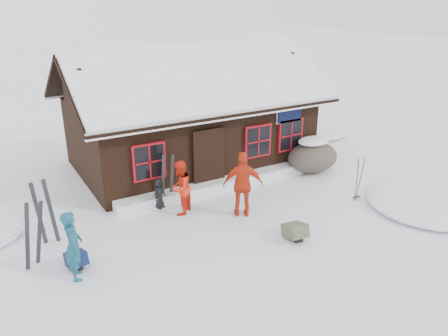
# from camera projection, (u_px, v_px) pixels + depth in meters

# --- Properties ---
(ground) EXTENTS (120.00, 120.00, 0.00)m
(ground) POSITION_uv_depth(u_px,v_px,m) (223.00, 227.00, 11.96)
(ground) COLOR white
(ground) RESTS_ON ground
(mountain_hut) EXTENTS (8.90, 6.09, 4.42)m
(mountain_hut) POSITION_uv_depth(u_px,v_px,m) (190.00, 123.00, 16.09)
(mountain_hut) COLOR black
(mountain_hut) RESTS_ON ground
(snow_drift) EXTENTS (7.60, 0.60, 0.35)m
(snow_drift) POSITION_uv_depth(u_px,v_px,m) (228.00, 183.00, 14.41)
(snow_drift) COLOR white
(snow_drift) RESTS_ON ground
(snow_mounds) EXTENTS (20.60, 13.20, 0.48)m
(snow_mounds) POSITION_uv_depth(u_px,v_px,m) (238.00, 191.00, 14.24)
(snow_mounds) COLOR white
(snow_mounds) RESTS_ON ground
(skier_teal) EXTENTS (0.48, 0.65, 1.64)m
(skier_teal) POSITION_uv_depth(u_px,v_px,m) (73.00, 246.00, 9.53)
(skier_teal) COLOR navy
(skier_teal) RESTS_ON ground
(skier_orange_left) EXTENTS (0.99, 0.98, 1.61)m
(skier_orange_left) POSITION_uv_depth(u_px,v_px,m) (180.00, 188.00, 12.47)
(skier_orange_left) COLOR red
(skier_orange_left) RESTS_ON ground
(skier_orange_right) EXTENTS (1.21, 0.96, 1.92)m
(skier_orange_right) POSITION_uv_depth(u_px,v_px,m) (243.00, 185.00, 12.29)
(skier_orange_right) COLOR red
(skier_orange_right) RESTS_ON ground
(skier_crouched) EXTENTS (0.54, 0.47, 0.93)m
(skier_crouched) POSITION_uv_depth(u_px,v_px,m) (159.00, 194.00, 12.92)
(skier_crouched) COLOR black
(skier_crouched) RESTS_ON ground
(boulder) EXTENTS (1.94, 1.46, 1.15)m
(boulder) POSITION_uv_depth(u_px,v_px,m) (312.00, 156.00, 15.64)
(boulder) COLOR #534C43
(boulder) RESTS_ON ground
(ski_pair_left) EXTENTS (0.62, 0.22, 1.65)m
(ski_pair_left) POSITION_uv_depth(u_px,v_px,m) (33.00, 235.00, 10.03)
(ski_pair_left) COLOR black
(ski_pair_left) RESTS_ON ground
(ski_pair_mid) EXTENTS (0.53, 0.10, 1.79)m
(ski_pair_mid) POSITION_uv_depth(u_px,v_px,m) (45.00, 213.00, 10.91)
(ski_pair_mid) COLOR black
(ski_pair_mid) RESTS_ON ground
(ski_pair_right) EXTENTS (0.47, 0.19, 1.61)m
(ski_pair_right) POSITION_uv_depth(u_px,v_px,m) (167.00, 180.00, 13.14)
(ski_pair_right) COLOR black
(ski_pair_right) RESTS_ON ground
(ski_poles) EXTENTS (0.25, 0.12, 1.40)m
(ski_poles) POSITION_uv_depth(u_px,v_px,m) (359.00, 180.00, 13.39)
(ski_poles) COLOR black
(ski_poles) RESTS_ON ground
(backpack_blue) EXTENTS (0.47, 0.60, 0.31)m
(backpack_blue) POSITION_uv_depth(u_px,v_px,m) (76.00, 261.00, 10.14)
(backpack_blue) COLOR #101D47
(backpack_blue) RESTS_ON ground
(backpack_olive) EXTENTS (0.56, 0.69, 0.34)m
(backpack_olive) POSITION_uv_depth(u_px,v_px,m) (295.00, 233.00, 11.32)
(backpack_olive) COLOR #4E523A
(backpack_olive) RESTS_ON ground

